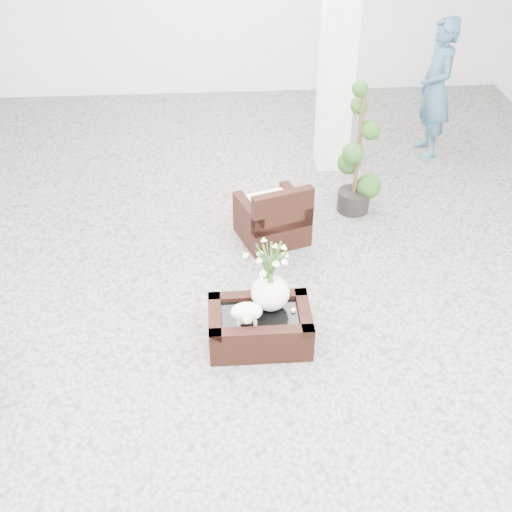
{
  "coord_description": "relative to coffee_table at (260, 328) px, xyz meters",
  "views": [
    {
      "loc": [
        -0.33,
        -4.79,
        4.0
      ],
      "look_at": [
        0.0,
        -0.1,
        0.62
      ],
      "focal_mm": 44.81,
      "sensor_mm": 36.0,
      "label": 1
    }
  ],
  "objects": [
    {
      "name": "planter_narcissus",
      "position": [
        0.1,
        0.1,
        0.56
      ],
      "size": [
        0.44,
        0.44,
        0.8
      ],
      "primitive_type": null,
      "color": "white",
      "rests_on": "coffee_table"
    },
    {
      "name": "sheep_figurine",
      "position": [
        -0.12,
        -0.1,
        0.26
      ],
      "size": [
        0.28,
        0.23,
        0.21
      ],
      "primitive_type": "ellipsoid",
      "color": "white",
      "rests_on": "coffee_table"
    },
    {
      "name": "tealight",
      "position": [
        0.3,
        0.02,
        0.17
      ],
      "size": [
        0.04,
        0.04,
        0.03
      ],
      "primitive_type": "cylinder",
      "color": "white",
      "rests_on": "coffee_table"
    },
    {
      "name": "coffee_table",
      "position": [
        0.0,
        0.0,
        0.0
      ],
      "size": [
        0.9,
        0.6,
        0.31
      ],
      "primitive_type": "cube",
      "color": "black",
      "rests_on": "ground"
    },
    {
      "name": "shopper",
      "position": [
        2.58,
        3.62,
        0.76
      ],
      "size": [
        0.44,
        0.67,
        1.82
      ],
      "primitive_type": "imported",
      "rotation": [
        0.0,
        0.0,
        -1.56
      ],
      "color": "#31576E",
      "rests_on": "ground"
    },
    {
      "name": "armchair",
      "position": [
        0.26,
        1.66,
        0.2
      ],
      "size": [
        0.85,
        0.83,
        0.72
      ],
      "primitive_type": "cube",
      "rotation": [
        0.0,
        0.0,
        3.47
      ],
      "color": "black",
      "rests_on": "ground"
    },
    {
      "name": "column",
      "position": [
        1.2,
        3.35,
        1.59
      ],
      "size": [
        0.4,
        0.4,
        3.5
      ],
      "primitive_type": "cube",
      "color": "white",
      "rests_on": "ground"
    },
    {
      "name": "topiary",
      "position": [
        1.28,
        2.18,
        0.63
      ],
      "size": [
        0.42,
        0.42,
        1.57
      ],
      "primitive_type": null,
      "color": "#1F4215",
      "rests_on": "ground"
    },
    {
      "name": "ground",
      "position": [
        -0.0,
        0.55,
        -0.16
      ],
      "size": [
        11.0,
        11.0,
        0.0
      ],
      "primitive_type": "plane",
      "color": "gray",
      "rests_on": "ground"
    }
  ]
}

